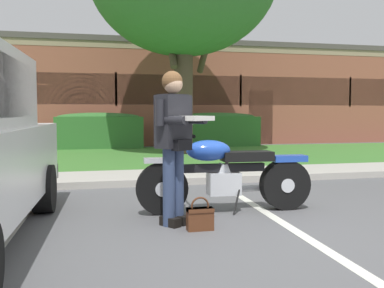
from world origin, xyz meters
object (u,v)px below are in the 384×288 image
Objects in this scene: hedge_left at (99,130)px; hedge_center_left at (217,129)px; handbag at (200,217)px; rider_person at (175,135)px; brick_building at (108,96)px; motorcycle at (232,174)px.

hedge_left is 4.10m from hedge_center_left.
handbag is at bearing -86.57° from hedge_left.
rider_person is at bearing 127.50° from handbag.
handbag is 17.07m from brick_building.
hedge_left is (-1.27, 10.00, 0.17)m from motorcycle.
motorcycle is 1.32× the size of rider_person.
brick_building is (0.01, 16.97, 1.85)m from handbag.
hedge_center_left is at bearing 72.26° from handbag.
hedge_center_left is at bearing 70.76° from rider_person.
brick_building is (0.23, 16.69, 0.99)m from rider_person.
hedge_left is 6.37m from brick_building.
rider_person reaches higher than motorcycle.
hedge_center_left is at bearing -60.95° from brick_building.
hedge_left is at bearing 92.34° from rider_person.
handbag is at bearing -128.33° from motorcycle.
rider_person is at bearing -90.79° from brick_building.
hedge_left is at bearing 97.24° from motorcycle.
hedge_center_left is (3.45, 10.79, 0.51)m from handbag.
rider_person is 11.13m from hedge_center_left.
hedge_left and hedge_center_left have the same top height.
brick_building is (-3.44, 6.19, 1.34)m from hedge_center_left.
brick_building is at bearing 92.16° from motorcycle.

